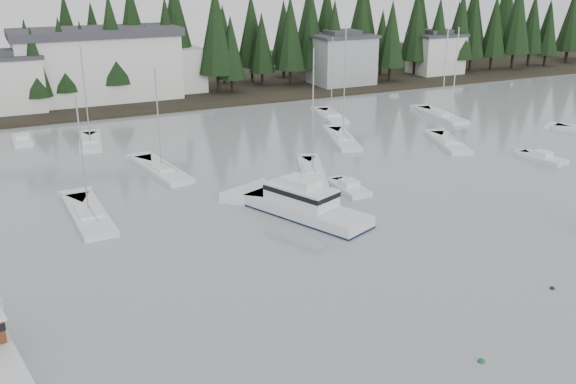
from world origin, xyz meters
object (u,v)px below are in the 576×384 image
harbor_inn (111,64)px  cabin_cruiser_center (304,207)px  house_east_a (342,58)px  runabout_1 (349,189)px  sailboat_1 (441,117)px  sailboat_5 (449,144)px  sailboat_3 (162,171)px  house_west (10,82)px  sailboat_2 (312,173)px  sailboat_4 (331,117)px  sailboat_9 (91,144)px  runabout_3 (23,141)px  house_east_b (436,53)px  sailboat_8 (343,140)px  sailboat_7 (89,217)px  runabout_2 (542,159)px

harbor_inn → cabin_cruiser_center: harbor_inn is taller
house_east_a → cabin_cruiser_center: bearing=-122.7°
harbor_inn → runabout_1: (12.29, -52.65, -5.64)m
sailboat_1 → sailboat_5: 14.83m
sailboat_5 → sailboat_3: bearing=102.5°
house_west → harbor_inn: harbor_inn is taller
cabin_cruiser_center → sailboat_2: sailboat_2 is taller
house_east_a → sailboat_4: sailboat_4 is taller
sailboat_4 → sailboat_9: bearing=101.5°
sailboat_1 → sailboat_2: (-28.63, -15.27, 0.02)m
sailboat_9 → runabout_3: sailboat_9 is taller
harbor_inn → sailboat_3: size_ratio=2.56×
house_east_a → sailboat_1: (1.05, -26.98, -4.84)m
runabout_3 → cabin_cruiser_center: bearing=-150.6°
sailboat_1 → sailboat_5: sailboat_5 is taller
house_east_b → harbor_inn: harbor_inn is taller
house_west → harbor_inn: bearing=12.5°
house_east_b → harbor_inn: size_ratio=0.32×
sailboat_5 → sailboat_8: 12.85m
sailboat_2 → runabout_1: sailboat_2 is taller
harbor_inn → sailboat_2: (11.38, -46.59, -5.70)m
sailboat_7 → sailboat_8: 34.83m
house_west → sailboat_5: 61.77m
sailboat_7 → runabout_2: size_ratio=1.97×
sailboat_3 → sailboat_9: size_ratio=0.93×
sailboat_7 → runabout_2: bearing=-96.8°
sailboat_7 → sailboat_2: bearing=-85.8°
runabout_2 → sailboat_5: bearing=19.6°
sailboat_2 → sailboat_3: (-14.05, 7.36, -0.03)m
runabout_1 → house_east_b: bearing=-42.3°
sailboat_1 → sailboat_9: sailboat_1 is taller
house_east_a → sailboat_4: size_ratio=0.90×
sailboat_3 → runabout_1: sailboat_3 is taller
house_east_a → runabout_1: 55.39m
runabout_2 → runabout_3: size_ratio=1.05×
cabin_cruiser_center → sailboat_1: 42.86m
house_east_b → sailboat_9: (-68.64, -22.44, -4.33)m
sailboat_4 → runabout_3: (-40.64, 4.56, 0.07)m
sailboat_8 → runabout_2: size_ratio=2.58×
house_east_a → sailboat_4: bearing=-123.0°
runabout_2 → sailboat_4: bearing=12.8°
runabout_1 → harbor_inn: bearing=14.9°
runabout_2 → sailboat_7: bearing=76.0°
sailboat_2 → runabout_2: size_ratio=2.38×
sailboat_3 → sailboat_8: 23.64m
harbor_inn → sailboat_8: 42.48m
sailboat_5 → runabout_1: sailboat_5 is taller
sailboat_5 → sailboat_8: (-10.80, 6.96, -0.00)m
runabout_1 → runabout_2: bearing=-89.5°
sailboat_7 → runabout_2: 48.77m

